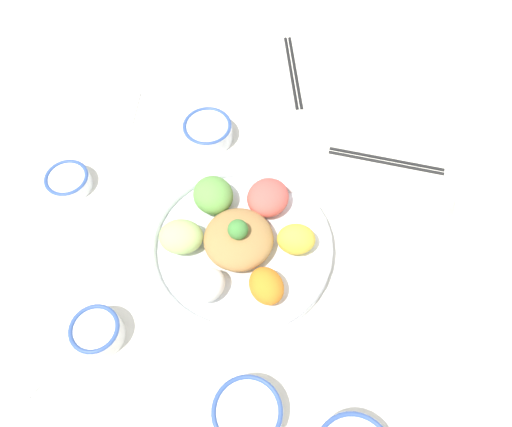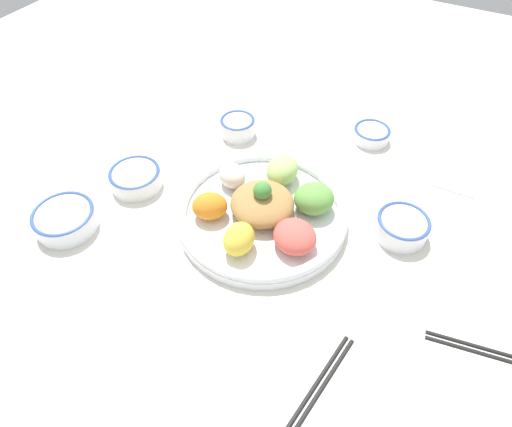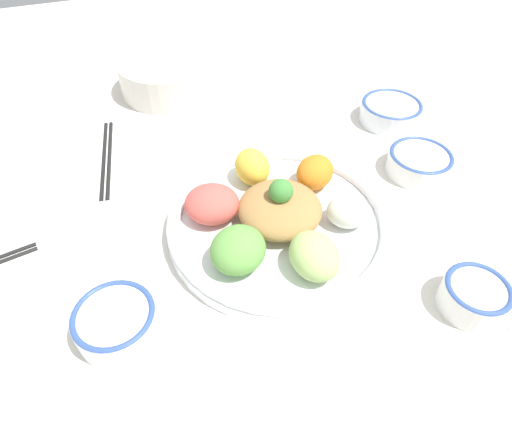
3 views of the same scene
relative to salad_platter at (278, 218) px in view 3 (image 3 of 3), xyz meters
name	(u,v)px [view 3 (image 3 of 3)]	position (x,y,z in m)	size (l,w,h in m)	color
ground_plane	(302,244)	(0.02, -0.04, -0.03)	(2.40, 2.40, 0.00)	silver
salad_platter	(278,218)	(0.00, 0.00, 0.00)	(0.34, 0.34, 0.10)	white
sauce_bowl_red	(116,322)	(-0.25, -0.09, 0.00)	(0.10, 0.10, 0.04)	white
rice_bowl_blue	(474,295)	(0.18, -0.21, 0.00)	(0.08, 0.08, 0.04)	white
rice_bowl_plain	(419,162)	(0.29, 0.04, 0.00)	(0.11, 0.11, 0.04)	white
sauce_bowl_far	(390,111)	(0.33, 0.20, 0.00)	(0.12, 0.12, 0.04)	white
side_serving_bowl	(169,74)	(-0.06, 0.48, 0.01)	(0.21, 0.21, 0.07)	silver
chopsticks_pair_near	(106,157)	(-0.22, 0.28, -0.02)	(0.05, 0.23, 0.01)	black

